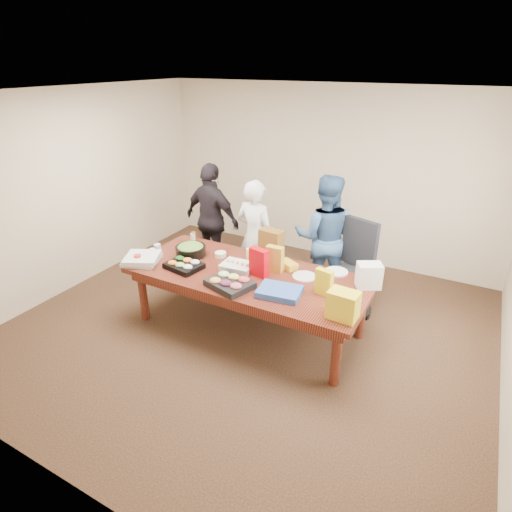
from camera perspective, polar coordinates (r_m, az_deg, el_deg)
The scene contains 36 objects.
floor at distance 5.26m, azimuth -1.01°, elevation -9.74°, with size 5.50×5.00×0.02m, color #47301E.
ceiling at distance 4.32m, azimuth -1.31°, elevation 21.29°, with size 5.50×5.00×0.02m, color white.
wall_back at distance 6.81m, azimuth 9.47°, elevation 10.83°, with size 5.50×0.04×2.70m, color beige.
wall_front at distance 2.98m, azimuth -26.10°, elevation -11.62°, with size 5.50×0.04×2.70m, color beige.
wall_left at distance 6.38m, azimuth -23.43°, elevation 8.11°, with size 0.04×5.00×2.70m, color beige.
conference_table at distance 5.05m, azimuth -1.05°, elevation -6.16°, with size 2.80×1.20×0.75m, color #4C1C0F.
office_chair at distance 5.42m, azimuth 12.96°, elevation -2.12°, with size 0.59×0.59×1.15m, color black.
person_center at distance 5.73m, azimuth -0.11°, elevation 2.60°, with size 0.58×0.38×1.60m, color white.
person_right at distance 5.68m, azimuth 9.25°, elevation 2.57°, with size 0.82×0.64×1.70m, color #395E8E.
person_left at distance 6.29m, azimuth -5.96°, elevation 4.96°, with size 0.98×0.41×1.68m, color black.
veggie_tray at distance 5.05m, azimuth -9.76°, elevation -1.31°, with size 0.41×0.32×0.06m, color black.
fruit_tray at distance 4.59m, azimuth -3.59°, elevation -3.78°, with size 0.47×0.37×0.07m, color black.
sheet_cake at distance 4.97m, azimuth -2.52°, elevation -1.39°, with size 0.37×0.28×0.07m, color silver.
salad_bowl at distance 5.35m, azimuth -8.86°, elevation 0.71°, with size 0.38×0.38×0.12m, color black.
chip_bag_blue at distance 4.44m, azimuth 3.21°, elevation -4.85°, with size 0.44×0.33×0.07m, color #3059B7.
chip_bag_red at distance 4.75m, azimuth 0.40°, elevation -0.88°, with size 0.23×0.09×0.33m, color #C2030E.
chip_bag_yellow at distance 4.45m, azimuth 9.20°, elevation -3.51°, with size 0.19×0.08×0.28m, color yellow.
chip_bag_orange at distance 4.86m, azimuth 2.56°, elevation -0.42°, with size 0.20×0.09×0.31m, color gold.
mayo_jar at distance 5.22m, azimuth -0.89°, elevation 0.37°, with size 0.08×0.08×0.12m, color white.
mustard_bottle at distance 5.10m, azimuth -0.89°, elevation 0.00°, with size 0.06×0.06×0.16m, color yellow.
dressing_bottle at distance 5.62m, azimuth -8.45°, elevation 2.33°, with size 0.06×0.06×0.19m, color brown.
ranch_bottle at distance 5.61m, azimuth -8.53°, elevation 2.21°, with size 0.06×0.06×0.18m, color silver.
banana_bunch at distance 5.00m, azimuth 4.36°, elevation -1.19°, with size 0.23×0.14×0.08m, color gold.
bread_loaf at distance 5.18m, azimuth 1.64°, elevation 0.08°, with size 0.27×0.12×0.11m, color brown.
kraft_bag at distance 5.19m, azimuth 2.06°, elevation 1.66°, with size 0.28×0.16×0.37m, color brown.
red_cup at distance 5.27m, azimuth -15.76°, elevation -0.44°, with size 0.09×0.09×0.12m, color #B8341C.
clear_cup_a at distance 5.43m, azimuth -13.88°, elevation 0.47°, with size 0.07×0.07×0.10m, color white.
clear_cup_b at distance 5.50m, azimuth -13.22°, elevation 0.99°, with size 0.09×0.09×0.12m, color silver.
pizza_box_lower at distance 5.32m, azimuth -15.22°, elevation -0.55°, with size 0.39×0.39×0.05m, color silver.
pizza_box_upper at distance 5.28m, azimuth -15.21°, elevation -0.18°, with size 0.39×0.39×0.05m, color silver.
plate_a at distance 4.82m, azimuth 6.58°, elevation -2.77°, with size 0.27×0.27×0.02m, color silver.
plate_b at distance 4.98m, azimuth 10.88°, elevation -2.09°, with size 0.26×0.26×0.02m, color white.
dip_bowl_a at distance 4.97m, azimuth 3.04°, elevation -1.39°, with size 0.16×0.16×0.06m, color beige.
dip_bowl_b at distance 5.29m, azimuth -4.84°, elevation 0.21°, with size 0.14×0.14×0.06m, color #F0E2C4.
grocery_bag_white at distance 4.69m, azimuth 15.09°, elevation -2.57°, with size 0.26×0.18×0.27m, color white.
grocery_bag_yellow at distance 4.09m, azimuth 11.74°, elevation -6.53°, with size 0.28×0.20×0.28m, color yellow.
Camera 1 is at (2.13, -3.74, 3.01)m, focal length 29.46 mm.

